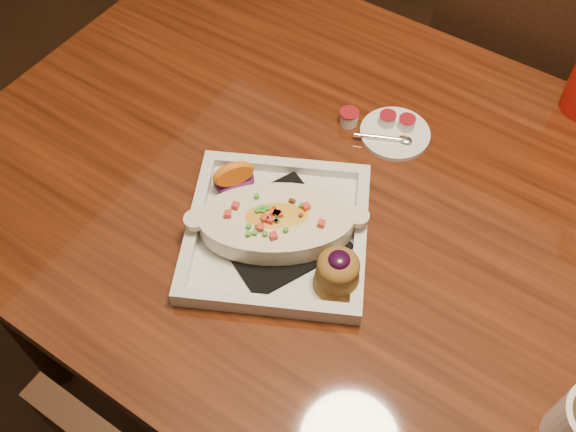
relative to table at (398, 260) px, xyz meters
The scene contains 6 objects.
floor 0.65m from the table, ahead, with size 7.00×7.00×0.00m, color black.
table is the anchor object (origin of this frame).
chair_far 0.65m from the table, 90.00° to the left, with size 0.42×0.42×0.93m.
plate 0.23m from the table, 139.42° to the right, with size 0.36×0.36×0.08m.
saucer 0.22m from the table, 124.49° to the left, with size 0.12×0.12×0.08m.
creamer_loose 0.26m from the table, 143.29° to the left, with size 0.03×0.03×0.03m.
Camera 1 is at (0.15, -0.56, 1.57)m, focal length 40.00 mm.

